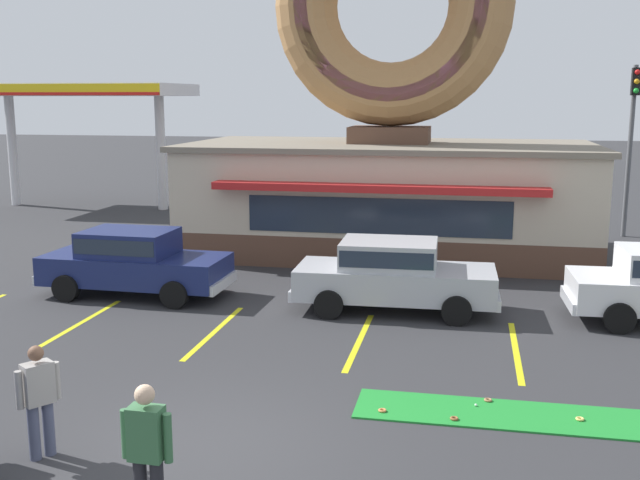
{
  "coord_description": "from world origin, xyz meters",
  "views": [
    {
      "loc": [
        3.4,
        -9.0,
        4.72
      ],
      "look_at": [
        0.6,
        5.0,
        2.0
      ],
      "focal_mm": 42.0,
      "sensor_mm": 36.0,
      "label": 1
    }
  ],
  "objects_px": {
    "golf_ball": "(476,405)",
    "trash_bin": "(591,260)",
    "car_navy": "(133,260)",
    "traffic_light_pole": "(632,128)",
    "pedestrian_beanie_man": "(147,450)",
    "pedestrian_hooded_kid": "(39,397)",
    "car_silver": "(393,273)"
  },
  "relations": [
    {
      "from": "golf_ball",
      "to": "pedestrian_hooded_kid",
      "type": "distance_m",
      "value": 6.37
    },
    {
      "from": "car_navy",
      "to": "golf_ball",
      "type": "bearing_deg",
      "value": -33.02
    },
    {
      "from": "golf_ball",
      "to": "traffic_light_pole",
      "type": "relative_size",
      "value": 0.01
    },
    {
      "from": "car_silver",
      "to": "pedestrian_beanie_man",
      "type": "xyz_separation_m",
      "value": [
        -1.75,
        -9.21,
        0.07
      ]
    },
    {
      "from": "car_silver",
      "to": "traffic_light_pole",
      "type": "bearing_deg",
      "value": 57.11
    },
    {
      "from": "golf_ball",
      "to": "trash_bin",
      "type": "height_order",
      "value": "trash_bin"
    },
    {
      "from": "pedestrian_hooded_kid",
      "to": "traffic_light_pole",
      "type": "height_order",
      "value": "traffic_light_pole"
    },
    {
      "from": "pedestrian_beanie_man",
      "to": "car_silver",
      "type": "bearing_deg",
      "value": 79.22
    },
    {
      "from": "golf_ball",
      "to": "pedestrian_beanie_man",
      "type": "height_order",
      "value": "pedestrian_beanie_man"
    },
    {
      "from": "pedestrian_beanie_man",
      "to": "trash_bin",
      "type": "relative_size",
      "value": 1.73
    },
    {
      "from": "golf_ball",
      "to": "pedestrian_hooded_kid",
      "type": "relative_size",
      "value": 0.03
    },
    {
      "from": "car_navy",
      "to": "trash_bin",
      "type": "relative_size",
      "value": 4.72
    },
    {
      "from": "golf_ball",
      "to": "pedestrian_hooded_kid",
      "type": "height_order",
      "value": "pedestrian_hooded_kid"
    },
    {
      "from": "traffic_light_pole",
      "to": "pedestrian_hooded_kid",
      "type": "bearing_deg",
      "value": -120.08
    },
    {
      "from": "golf_ball",
      "to": "pedestrian_beanie_man",
      "type": "xyz_separation_m",
      "value": [
        -3.58,
        -4.06,
        0.89
      ]
    },
    {
      "from": "car_navy",
      "to": "trash_bin",
      "type": "height_order",
      "value": "car_navy"
    },
    {
      "from": "car_navy",
      "to": "traffic_light_pole",
      "type": "xyz_separation_m",
      "value": [
        13.19,
        10.56,
        2.84
      ]
    },
    {
      "from": "golf_ball",
      "to": "trash_bin",
      "type": "distance_m",
      "value": 9.74
    },
    {
      "from": "pedestrian_beanie_man",
      "to": "pedestrian_hooded_kid",
      "type": "bearing_deg",
      "value": 148.34
    },
    {
      "from": "golf_ball",
      "to": "car_navy",
      "type": "distance_m",
      "value": 9.7
    },
    {
      "from": "pedestrian_beanie_man",
      "to": "trash_bin",
      "type": "height_order",
      "value": "pedestrian_beanie_man"
    },
    {
      "from": "pedestrian_hooded_kid",
      "to": "traffic_light_pole",
      "type": "distance_m",
      "value": 21.67
    },
    {
      "from": "pedestrian_hooded_kid",
      "to": "traffic_light_pole",
      "type": "relative_size",
      "value": 0.27
    },
    {
      "from": "pedestrian_beanie_man",
      "to": "car_navy",
      "type": "bearing_deg",
      "value": 115.91
    },
    {
      "from": "car_navy",
      "to": "pedestrian_beanie_man",
      "type": "distance_m",
      "value": 10.37
    },
    {
      "from": "car_navy",
      "to": "pedestrian_hooded_kid",
      "type": "bearing_deg",
      "value": -73.21
    },
    {
      "from": "golf_ball",
      "to": "trash_bin",
      "type": "relative_size",
      "value": 0.04
    },
    {
      "from": "pedestrian_hooded_kid",
      "to": "trash_bin",
      "type": "distance_m",
      "value": 14.84
    },
    {
      "from": "trash_bin",
      "to": "traffic_light_pole",
      "type": "xyz_separation_m",
      "value": [
        2.05,
        6.58,
        3.21
      ]
    },
    {
      "from": "golf_ball",
      "to": "car_silver",
      "type": "relative_size",
      "value": 0.01
    },
    {
      "from": "car_silver",
      "to": "trash_bin",
      "type": "relative_size",
      "value": 4.71
    },
    {
      "from": "pedestrian_beanie_man",
      "to": "golf_ball",
      "type": "bearing_deg",
      "value": 48.63
    }
  ]
}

